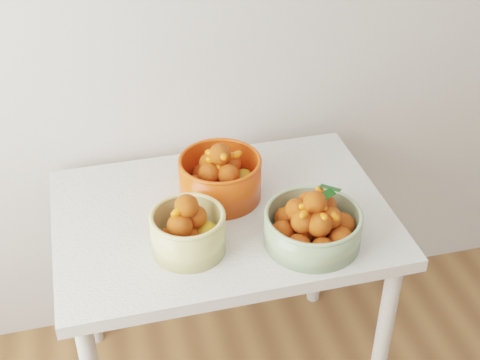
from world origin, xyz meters
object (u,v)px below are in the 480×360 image
at_px(table, 223,237).
at_px(bowl_orange, 220,177).
at_px(bowl_cream, 188,230).
at_px(bowl_green, 313,224).

distance_m(table, bowl_orange, 0.19).
xyz_separation_m(bowl_cream, bowl_orange, (0.14, 0.22, 0.00)).
relative_size(table, bowl_green, 3.11).
bearing_deg(bowl_orange, bowl_green, -53.59).
distance_m(table, bowl_cream, 0.25).
relative_size(bowl_cream, bowl_orange, 0.90).
relative_size(table, bowl_cream, 3.61).
xyz_separation_m(bowl_green, bowl_orange, (-0.20, 0.28, 0.01)).
height_order(bowl_green, bowl_orange, bowl_orange).
xyz_separation_m(bowl_cream, bowl_green, (0.34, -0.05, -0.01)).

